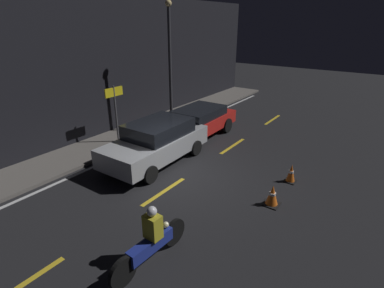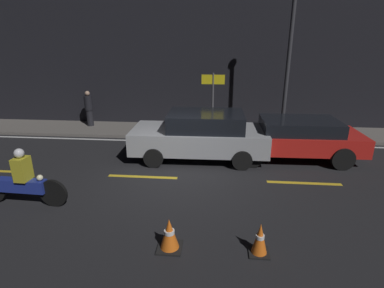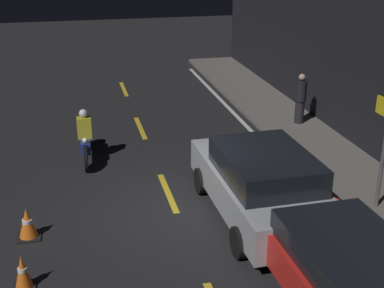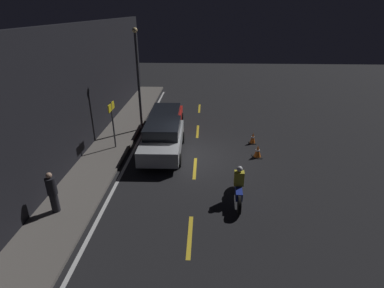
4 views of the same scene
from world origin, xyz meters
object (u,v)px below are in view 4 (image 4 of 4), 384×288
object	(u,v)px
hatchback_silver	(163,138)
traffic_cone_near	(258,151)
motorcycle	(239,187)
traffic_cone_mid	(253,138)
shop_sign	(112,116)
taxi_red	(166,119)
pedestrian	(53,192)
street_lamp	(138,76)

from	to	relation	value
hatchback_silver	traffic_cone_near	distance (m)	4.71
hatchback_silver	motorcycle	size ratio (longest dim) A/B	1.96
traffic_cone_mid	shop_sign	world-z (taller)	shop_sign
taxi_red	traffic_cone_mid	size ratio (longest dim) A/B	7.01
shop_sign	motorcycle	bearing A→B (deg)	-126.15
taxi_red	motorcycle	distance (m)	7.86
taxi_red	traffic_cone_near	xyz separation A→B (m)	(-3.28, -4.90, -0.43)
pedestrian	shop_sign	xyz separation A→B (m)	(5.40, -0.60, 0.91)
street_lamp	traffic_cone_near	bearing A→B (deg)	-116.79
hatchback_silver	motorcycle	bearing A→B (deg)	39.23
hatchback_silver	motorcycle	xyz separation A→B (m)	(-3.99, -3.37, -0.23)
traffic_cone_near	hatchback_silver	bearing A→B (deg)	86.50
hatchback_silver	shop_sign	world-z (taller)	shop_sign
traffic_cone_mid	pedestrian	xyz separation A→B (m)	(-6.45, 7.77, 0.59)
taxi_red	shop_sign	xyz separation A→B (m)	(-2.69, 2.27, 1.08)
motorcycle	shop_sign	size ratio (longest dim) A/B	0.93
pedestrian	street_lamp	xyz separation A→B (m)	(8.00, -1.45, 2.34)
taxi_red	pedestrian	size ratio (longest dim) A/B	2.85
shop_sign	street_lamp	distance (m)	3.09
traffic_cone_mid	traffic_cone_near	bearing A→B (deg)	-179.83
traffic_cone_near	shop_sign	distance (m)	7.36
taxi_red	street_lamp	xyz separation A→B (m)	(-0.09, 1.42, 2.50)
hatchback_silver	street_lamp	bearing A→B (deg)	-151.40
taxi_red	traffic_cone_mid	distance (m)	5.18
shop_sign	traffic_cone_mid	bearing A→B (deg)	-81.65
taxi_red	shop_sign	world-z (taller)	shop_sign
hatchback_silver	pedestrian	xyz separation A→B (m)	(-5.09, 3.10, 0.09)
traffic_cone_near	pedestrian	distance (m)	9.16
taxi_red	street_lamp	size ratio (longest dim) A/B	0.76
hatchback_silver	motorcycle	distance (m)	5.23
traffic_cone_mid	street_lamp	size ratio (longest dim) A/B	0.11
hatchback_silver	street_lamp	world-z (taller)	street_lamp
traffic_cone_near	pedestrian	bearing A→B (deg)	121.72
motorcycle	hatchback_silver	bearing A→B (deg)	42.72
motorcycle	traffic_cone_mid	world-z (taller)	motorcycle
hatchback_silver	street_lamp	distance (m)	4.14
pedestrian	motorcycle	bearing A→B (deg)	-80.32
pedestrian	taxi_red	bearing A→B (deg)	-19.55
shop_sign	street_lamp	xyz separation A→B (m)	(2.60, -0.85, 1.43)
traffic_cone_mid	pedestrian	distance (m)	10.12
traffic_cone_mid	street_lamp	bearing A→B (deg)	76.26
taxi_red	traffic_cone_near	distance (m)	5.92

